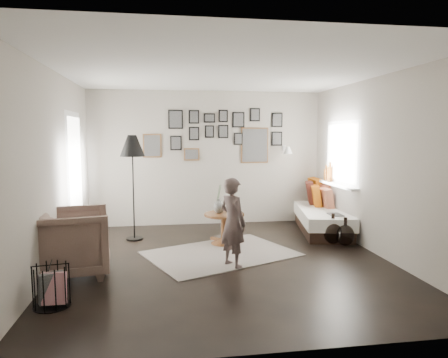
{
  "coord_description": "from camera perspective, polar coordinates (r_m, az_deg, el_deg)",
  "views": [
    {
      "loc": [
        -0.84,
        -5.36,
        1.76
      ],
      "look_at": [
        0.05,
        0.5,
        1.1
      ],
      "focal_mm": 32.0,
      "sensor_mm": 36.0,
      "label": 1
    }
  ],
  "objects": [
    {
      "name": "ground",
      "position": [
        5.7,
        0.26,
        -11.62
      ],
      "size": [
        4.8,
        4.8,
        0.0
      ],
      "primitive_type": "plane",
      "color": "black",
      "rests_on": "ground"
    },
    {
      "name": "wall_back",
      "position": [
        7.82,
        -2.45,
        2.97
      ],
      "size": [
        4.5,
        0.0,
        4.5
      ],
      "primitive_type": "plane",
      "rotation": [
        1.57,
        0.0,
        0.0
      ],
      "color": "#A59D90",
      "rests_on": "ground"
    },
    {
      "name": "wall_front",
      "position": [
        3.11,
        7.12,
        -2.19
      ],
      "size": [
        4.5,
        0.0,
        4.5
      ],
      "primitive_type": "plane",
      "rotation": [
        -1.57,
        0.0,
        0.0
      ],
      "color": "#A59D90",
      "rests_on": "ground"
    },
    {
      "name": "wall_left",
      "position": [
        5.56,
        -23.3,
        1.09
      ],
      "size": [
        0.0,
        4.8,
        4.8
      ],
      "primitive_type": "plane",
      "rotation": [
        1.57,
        0.0,
        1.57
      ],
      "color": "#A59D90",
      "rests_on": "ground"
    },
    {
      "name": "wall_right",
      "position": [
        6.2,
        21.29,
        1.67
      ],
      "size": [
        0.0,
        4.8,
        4.8
      ],
      "primitive_type": "plane",
      "rotation": [
        1.57,
        0.0,
        -1.57
      ],
      "color": "#A59D90",
      "rests_on": "ground"
    },
    {
      "name": "ceiling",
      "position": [
        5.49,
        0.27,
        15.16
      ],
      "size": [
        4.8,
        4.8,
        0.0
      ],
      "primitive_type": "plane",
      "rotation": [
        3.14,
        0.0,
        0.0
      ],
      "color": "white",
      "rests_on": "wall_back"
    },
    {
      "name": "door_left",
      "position": [
        6.74,
        -20.52,
        -0.09
      ],
      "size": [
        0.0,
        2.14,
        2.14
      ],
      "color": "white",
      "rests_on": "wall_left"
    },
    {
      "name": "window_right",
      "position": [
        7.39,
        15.5,
        -0.31
      ],
      "size": [
        0.15,
        1.32,
        1.3
      ],
      "color": "white",
      "rests_on": "wall_right"
    },
    {
      "name": "gallery_wall",
      "position": [
        7.82,
        -0.35,
        6.23
      ],
      "size": [
        2.74,
        0.03,
        1.08
      ],
      "color": "brown",
      "rests_on": "wall_back"
    },
    {
      "name": "wall_sconce",
      "position": [
        7.87,
        9.08,
        4.11
      ],
      "size": [
        0.18,
        0.36,
        0.16
      ],
      "color": "white",
      "rests_on": "wall_back"
    },
    {
      "name": "rug",
      "position": [
        6.01,
        -0.46,
        -10.61
      ],
      "size": [
        2.45,
        2.12,
        0.01
      ],
      "primitive_type": "cube",
      "rotation": [
        0.0,
        0.0,
        0.4
      ],
      "color": "beige",
      "rests_on": "ground"
    },
    {
      "name": "pedestal_table",
      "position": [
        6.48,
        0.02,
        -7.28
      ],
      "size": [
        0.64,
        0.64,
        0.5
      ],
      "rotation": [
        0.0,
        0.0,
        -0.01
      ],
      "color": "brown",
      "rests_on": "ground"
    },
    {
      "name": "vase",
      "position": [
        6.4,
        -0.71,
        -3.68
      ],
      "size": [
        0.18,
        0.18,
        0.46
      ],
      "color": "black",
      "rests_on": "pedestal_table"
    },
    {
      "name": "candles",
      "position": [
        6.42,
        1.0,
        -3.88
      ],
      "size": [
        0.11,
        0.11,
        0.24
      ],
      "color": "black",
      "rests_on": "pedestal_table"
    },
    {
      "name": "daybed",
      "position": [
        7.58,
        13.63,
        -5.06
      ],
      "size": [
        1.14,
        1.96,
        0.91
      ],
      "rotation": [
        0.0,
        0.0,
        -0.19
      ],
      "color": "black",
      "rests_on": "ground"
    },
    {
      "name": "magazine_on_daybed",
      "position": [
        6.97,
        15.64,
        -4.92
      ],
      "size": [
        0.21,
        0.28,
        0.01
      ],
      "primitive_type": "cube",
      "rotation": [
        0.0,
        0.0,
        -0.02
      ],
      "color": "black",
      "rests_on": "daybed"
    },
    {
      "name": "armchair",
      "position": [
        5.41,
        -20.97,
        -8.41
      ],
      "size": [
        1.06,
        1.04,
        0.84
      ],
      "primitive_type": "imported",
      "rotation": [
        0.0,
        0.0,
        1.73
      ],
      "color": "brown",
      "rests_on": "ground"
    },
    {
      "name": "armchair_cushion",
      "position": [
        5.44,
        -20.88,
        -7.67
      ],
      "size": [
        0.43,
        0.44,
        0.17
      ],
      "primitive_type": "cube",
      "rotation": [
        -0.21,
        0.0,
        0.13
      ],
      "color": "silver",
      "rests_on": "armchair"
    },
    {
      "name": "floor_lamp",
      "position": [
        6.75,
        -12.97,
        4.1
      ],
      "size": [
        0.41,
        0.41,
        1.75
      ],
      "rotation": [
        0.0,
        0.0,
        -0.43
      ],
      "color": "black",
      "rests_on": "ground"
    },
    {
      "name": "magazine_basket",
      "position": [
        4.58,
        -23.43,
        -13.86
      ],
      "size": [
        0.4,
        0.4,
        0.44
      ],
      "rotation": [
        0.0,
        0.0,
        0.17
      ],
      "color": "black",
      "rests_on": "ground"
    },
    {
      "name": "demijohn_large",
      "position": [
        6.73,
        15.24,
        -7.34
      ],
      "size": [
        0.33,
        0.33,
        0.5
      ],
      "color": "black",
      "rests_on": "ground"
    },
    {
      "name": "demijohn_small",
      "position": [
        6.7,
        16.9,
        -7.65
      ],
      "size": [
        0.29,
        0.29,
        0.45
      ],
      "color": "black",
      "rests_on": "ground"
    },
    {
      "name": "child",
      "position": [
        5.33,
        1.26,
        -6.23
      ],
      "size": [
        0.48,
        0.52,
        1.2
      ],
      "primitive_type": "imported",
      "rotation": [
        0.0,
        0.0,
        2.15
      ],
      "color": "brown",
      "rests_on": "ground"
    }
  ]
}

